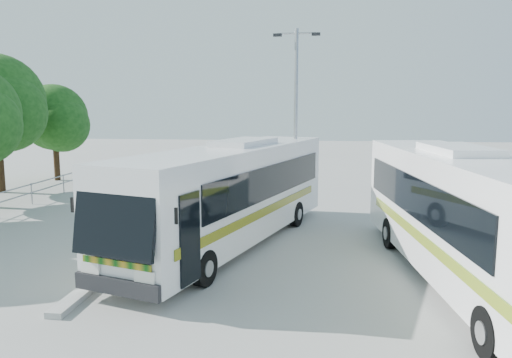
# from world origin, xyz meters

# --- Properties ---
(ground) EXTENTS (100.00, 100.00, 0.00)m
(ground) POSITION_xyz_m (0.00, 0.00, 0.00)
(ground) COLOR #A1A19C
(ground) RESTS_ON ground
(kerb_divider) EXTENTS (0.40, 16.00, 0.15)m
(kerb_divider) POSITION_xyz_m (-2.30, 2.00, 0.07)
(kerb_divider) COLOR #B2B2AD
(kerb_divider) RESTS_ON ground
(railing) EXTENTS (0.06, 22.00, 1.00)m
(railing) POSITION_xyz_m (-10.00, 4.00, 0.74)
(railing) COLOR gray
(railing) RESTS_ON ground
(tree_far_e) EXTENTS (4.54, 4.28, 5.92)m
(tree_far_e) POSITION_xyz_m (-12.63, 13.30, 3.89)
(tree_far_e) COLOR #382314
(tree_far_e) RESTS_ON ground
(coach_main) EXTENTS (5.72, 12.03, 3.29)m
(coach_main) POSITION_xyz_m (0.59, 0.34, 1.80)
(coach_main) COLOR silver
(coach_main) RESTS_ON ground
(coach_adjacent) EXTENTS (3.76, 12.33, 3.37)m
(coach_adjacent) POSITION_xyz_m (7.31, -2.64, 1.85)
(coach_adjacent) COLOR white
(coach_adjacent) RESTS_ON ground
(lamppost) EXTENTS (1.88, 0.28, 7.67)m
(lamppost) POSITION_xyz_m (2.49, 4.75, 4.23)
(lamppost) COLOR #999DA2
(lamppost) RESTS_ON ground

